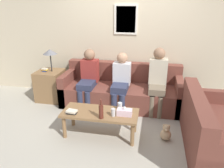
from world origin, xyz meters
TOP-DOWN VIEW (x-y plane):
  - ground_plane at (0.00, 0.00)m, footprint 16.00×16.00m
  - wall_back at (0.00, 0.99)m, footprint 9.00×0.08m
  - couch_main at (0.00, 0.53)m, footprint 2.42×0.89m
  - couch_side at (1.55, -0.74)m, footprint 0.89×1.64m
  - coffee_table at (-0.16, -0.68)m, footprint 1.20×0.50m
  - side_table_with_lamp at (-1.56, 0.45)m, footprint 0.54×0.54m
  - wine_bottle at (-0.09, -0.86)m, footprint 0.07×0.07m
  - drinking_glass at (0.13, -0.51)m, footprint 0.07×0.07m
  - book_stack at (-0.58, -0.81)m, footprint 0.17×0.14m
  - soda_can at (0.07, -0.76)m, footprint 0.07×0.07m
  - tissue_box at (0.24, -0.71)m, footprint 0.23×0.12m
  - person_left at (-0.67, 0.39)m, footprint 0.34×0.64m
  - person_middle at (0.01, 0.35)m, footprint 0.34×0.60m
  - person_right at (0.71, 0.38)m, footprint 0.34×0.58m
  - teddy_bear at (0.89, -0.61)m, footprint 0.17×0.17m

SIDE VIEW (x-z plane):
  - ground_plane at x=0.00m, z-range 0.00..0.00m
  - teddy_bear at x=0.89m, z-range -0.02..0.25m
  - couch_main at x=0.00m, z-range -0.12..0.71m
  - couch_side at x=1.55m, z-range -0.12..0.71m
  - coffee_table at x=-0.16m, z-range 0.15..0.56m
  - side_table_with_lamp at x=-1.56m, z-range -0.20..0.92m
  - book_stack at x=-0.58m, z-range 0.42..0.47m
  - tissue_box at x=0.24m, z-range 0.40..0.54m
  - drinking_glass at x=0.13m, z-range 0.42..0.52m
  - soda_can at x=0.07m, z-range 0.42..0.54m
  - wine_bottle at x=-0.09m, z-range 0.38..0.69m
  - person_middle at x=0.01m, z-range 0.05..1.18m
  - person_left at x=-0.67m, z-range 0.06..1.21m
  - person_right at x=0.71m, z-range 0.05..1.30m
  - wall_back at x=0.00m, z-range 0.00..2.60m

